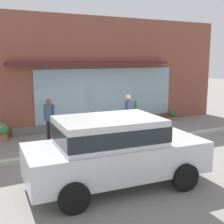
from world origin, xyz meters
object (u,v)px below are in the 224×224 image
fire_hydrant (145,123)px  pedestrian_passerby (49,117)px  parked_car_silver (114,148)px  potted_plant_low_front (136,111)px  potted_plant_window_center (1,131)px  potted_plant_window_left (116,119)px  potted_plant_window_right (173,115)px  pedestrian_with_handbag (129,112)px

fire_hydrant → pedestrian_passerby: pedestrian_passerby is taller
parked_car_silver → potted_plant_low_front: (4.38, 5.99, -0.40)m
fire_hydrant → potted_plant_window_center: size_ratio=1.24×
pedestrian_passerby → parked_car_silver: parked_car_silver is taller
potted_plant_low_front → pedestrian_passerby: bearing=-162.6°
fire_hydrant → pedestrian_passerby: bearing=173.4°
fire_hydrant → parked_car_silver: (-3.64, -4.06, 0.55)m
fire_hydrant → parked_car_silver: size_ratio=0.19×
parked_car_silver → potted_plant_low_front: 7.43m
potted_plant_window_center → potted_plant_window_left: 5.17m
potted_plant_window_center → potted_plant_low_front: bearing=3.0°
potted_plant_window_left → potted_plant_low_front: (1.14, 0.11, 0.24)m
potted_plant_window_left → potted_plant_window_right: bearing=-3.3°
fire_hydrant → pedestrian_with_handbag: size_ratio=0.52×
potted_plant_window_right → potted_plant_window_left: potted_plant_window_left is taller
potted_plant_window_center → potted_plant_window_right: bearing=0.2°
parked_car_silver → potted_plant_window_left: (3.24, 5.88, -0.64)m
parked_car_silver → potted_plant_window_center: (-1.92, 5.66, -0.62)m
pedestrian_with_handbag → potted_plant_window_right: bearing=10.8°
pedestrian_passerby → potted_plant_window_right: pedestrian_passerby is taller
fire_hydrant → parked_car_silver: parked_car_silver is taller
pedestrian_with_handbag → potted_plant_window_right: 4.00m
pedestrian_passerby → potted_plant_window_right: (6.76, 1.18, -0.74)m
potted_plant_window_right → fire_hydrant: bearing=-149.7°
potted_plant_window_center → parked_car_silver: bearing=-71.2°
potted_plant_low_front → fire_hydrant: bearing=-111.0°
potted_plant_window_center → pedestrian_passerby: bearing=-35.6°
pedestrian_passerby → potted_plant_window_center: (-1.60, 1.14, -0.61)m
parked_car_silver → potted_plant_window_center: 6.01m
potted_plant_window_center → potted_plant_window_right: potted_plant_window_center is taller
potted_plant_window_left → pedestrian_passerby: bearing=-159.1°
fire_hydrant → potted_plant_window_left: 1.87m
fire_hydrant → parked_car_silver: 5.48m
fire_hydrant → potted_plant_window_center: 5.79m
parked_car_silver → potted_plant_low_front: bearing=58.1°
parked_car_silver → potted_plant_window_right: (6.44, 5.69, -0.74)m
potted_plant_window_center → potted_plant_low_front: 6.32m
parked_car_silver → potted_plant_window_left: size_ratio=7.01×
fire_hydrant → pedestrian_with_handbag: pedestrian_with_handbag is taller
potted_plant_window_right → potted_plant_window_left: bearing=176.7°
pedestrian_passerby → parked_car_silver: size_ratio=0.37×
potted_plant_window_right → pedestrian_with_handbag: bearing=-155.7°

